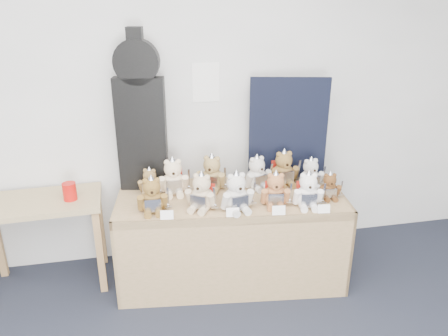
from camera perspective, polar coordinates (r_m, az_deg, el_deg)
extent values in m
plane|color=white|center=(3.38, -10.95, 9.05)|extent=(6.00, 0.00, 6.00)
cube|color=white|center=(3.39, -2.38, 11.10)|extent=(0.21, 0.00, 0.30)
cube|color=olive|center=(3.23, 0.94, -4.08)|extent=(1.74, 0.89, 0.06)
cube|color=olive|center=(3.10, 1.54, -12.09)|extent=(1.65, 0.22, 0.69)
cube|color=olive|center=(3.41, -13.18, -9.28)|extent=(0.10, 0.69, 0.69)
cube|color=olive|center=(3.55, 14.37, -8.07)|extent=(0.10, 0.69, 0.69)
cube|color=tan|center=(3.40, -22.90, -4.20)|extent=(0.86, 0.50, 0.04)
cube|color=#A27746|center=(3.34, -15.89, -10.52)|extent=(0.05, 0.05, 0.66)
cube|color=#A27746|center=(3.68, -15.82, -7.35)|extent=(0.05, 0.05, 0.66)
cube|color=black|center=(3.25, -10.67, 4.27)|extent=(0.37, 0.17, 0.84)
cylinder|color=black|center=(3.14, -11.35, 13.45)|extent=(0.33, 0.16, 0.32)
cube|color=black|center=(3.12, -11.52, 15.73)|extent=(0.12, 0.11, 0.21)
cube|color=black|center=(3.43, 8.36, 5.02)|extent=(0.59, 0.16, 0.81)
cylinder|color=red|center=(3.29, -19.51, -2.90)|extent=(0.10, 0.10, 0.13)
ellipsoid|color=brown|center=(3.00, -9.31, -4.39)|extent=(0.17, 0.14, 0.16)
sphere|color=brown|center=(2.95, -9.44, -2.47)|extent=(0.12, 0.12, 0.12)
cylinder|color=brown|center=(2.91, -9.40, -3.04)|extent=(0.05, 0.03, 0.05)
sphere|color=black|center=(2.89, -9.39, -3.19)|extent=(0.02, 0.02, 0.02)
sphere|color=brown|center=(2.93, -10.26, -1.69)|extent=(0.04, 0.04, 0.04)
sphere|color=brown|center=(2.93, -8.73, -1.58)|extent=(0.04, 0.04, 0.04)
cylinder|color=brown|center=(2.98, -10.81, -4.52)|extent=(0.05, 0.09, 0.12)
cylinder|color=brown|center=(2.98, -7.80, -4.31)|extent=(0.05, 0.09, 0.12)
cylinder|color=brown|center=(2.97, -9.94, -5.73)|extent=(0.05, 0.11, 0.05)
cylinder|color=brown|center=(2.97, -8.50, -5.63)|extent=(0.05, 0.11, 0.05)
cube|color=silver|center=(2.94, -9.27, -4.86)|extent=(0.11, 0.02, 0.09)
cone|color=silver|center=(2.93, -9.50, -1.56)|extent=(0.10, 0.10, 0.08)
cube|color=silver|center=(2.96, -7.34, -3.95)|extent=(0.01, 0.04, 0.17)
cube|color=silver|center=(2.99, -7.28, -5.09)|extent=(0.05, 0.01, 0.01)
ellipsoid|color=#CEB591|center=(3.00, -2.90, -4.01)|extent=(0.22, 0.21, 0.17)
sphere|color=#CEB591|center=(2.96, -2.94, -2.01)|extent=(0.13, 0.13, 0.13)
cylinder|color=#CEB591|center=(2.91, -3.33, -2.58)|extent=(0.06, 0.05, 0.05)
sphere|color=black|center=(2.90, -3.47, -2.73)|extent=(0.02, 0.02, 0.02)
sphere|color=#CEB591|center=(2.95, -3.69, -1.04)|extent=(0.04, 0.04, 0.04)
sphere|color=#CEB591|center=(2.92, -2.22, -1.24)|extent=(0.04, 0.04, 0.04)
cylinder|color=#CEB591|center=(3.01, -4.49, -3.80)|extent=(0.09, 0.11, 0.13)
cylinder|color=#CEB591|center=(2.95, -1.59, -4.26)|extent=(0.09, 0.11, 0.13)
cylinder|color=#CEB591|center=(2.99, -4.00, -5.21)|extent=(0.10, 0.12, 0.05)
cylinder|color=#CEB591|center=(2.96, -2.62, -5.44)|extent=(0.10, 0.12, 0.05)
cube|color=silver|center=(2.95, -3.38, -4.47)|extent=(0.11, 0.07, 0.09)
cone|color=silver|center=(2.93, -2.96, -1.06)|extent=(0.11, 0.11, 0.08)
cube|color=silver|center=(2.92, -1.21, -3.98)|extent=(0.03, 0.04, 0.18)
cube|color=silver|center=(2.96, -1.20, -5.18)|extent=(0.05, 0.03, 0.01)
cube|color=#A21D12|center=(3.05, -2.46, -3.30)|extent=(0.13, 0.10, 0.15)
ellipsoid|color=silver|center=(2.98, 1.59, -4.09)|extent=(0.20, 0.18, 0.18)
sphere|color=silver|center=(2.93, 1.62, -1.98)|extent=(0.13, 0.13, 0.13)
cylinder|color=silver|center=(2.89, 2.02, -2.58)|extent=(0.06, 0.04, 0.06)
sphere|color=black|center=(2.87, 2.17, -2.73)|extent=(0.02, 0.02, 0.02)
sphere|color=silver|center=(2.90, 0.84, -1.17)|extent=(0.04, 0.04, 0.04)
sphere|color=silver|center=(2.93, 2.40, -0.95)|extent=(0.04, 0.04, 0.04)
cylinder|color=silver|center=(2.93, 0.20, -4.37)|extent=(0.06, 0.10, 0.14)
cylinder|color=silver|center=(2.99, 3.27, -3.86)|extent=(0.06, 0.10, 0.14)
cylinder|color=silver|center=(2.94, 1.30, -5.61)|extent=(0.07, 0.12, 0.05)
cylinder|color=silver|center=(2.97, 2.76, -5.36)|extent=(0.07, 0.12, 0.05)
cube|color=silver|center=(2.92, 2.10, -4.57)|extent=(0.12, 0.04, 0.10)
cone|color=silver|center=(2.91, 1.63, -0.98)|extent=(0.11, 0.11, 0.09)
cube|color=silver|center=(2.98, 3.86, -3.42)|extent=(0.02, 0.05, 0.19)
cube|color=silver|center=(3.01, 3.83, -4.66)|extent=(0.05, 0.02, 0.01)
ellipsoid|color=#A6693F|center=(3.07, 6.67, -3.66)|extent=(0.19, 0.17, 0.16)
sphere|color=#A6693F|center=(3.02, 6.76, -1.80)|extent=(0.12, 0.12, 0.12)
cylinder|color=#A6693F|center=(2.98, 6.86, -2.35)|extent=(0.05, 0.04, 0.05)
sphere|color=black|center=(2.96, 6.90, -2.49)|extent=(0.02, 0.02, 0.02)
sphere|color=#A6693F|center=(3.00, 6.06, -0.99)|extent=(0.04, 0.04, 0.04)
sphere|color=#A6693F|center=(3.01, 7.53, -0.99)|extent=(0.04, 0.04, 0.04)
cylinder|color=#A6693F|center=(3.04, 5.27, -3.70)|extent=(0.06, 0.10, 0.12)
cylinder|color=#A6693F|center=(3.05, 8.15, -3.67)|extent=(0.06, 0.10, 0.12)
cylinder|color=#A6693F|center=(3.03, 6.06, -4.91)|extent=(0.07, 0.11, 0.05)
cylinder|color=#A6693F|center=(3.04, 7.44, -4.90)|extent=(0.07, 0.11, 0.05)
cube|color=silver|center=(3.01, 6.81, -4.10)|extent=(0.11, 0.04, 0.09)
cone|color=silver|center=(3.00, 6.80, -0.92)|extent=(0.10, 0.10, 0.08)
cube|color=silver|center=(3.04, 8.66, -3.35)|extent=(0.02, 0.04, 0.17)
cube|color=silver|center=(3.06, 8.60, -4.45)|extent=(0.05, 0.02, 0.01)
cube|color=#A21D12|center=(3.11, 6.55, -2.98)|extent=(0.13, 0.06, 0.15)
ellipsoid|color=white|center=(3.09, 10.82, -3.69)|extent=(0.19, 0.17, 0.17)
sphere|color=white|center=(3.04, 10.96, -1.81)|extent=(0.12, 0.12, 0.12)
cylinder|color=white|center=(3.00, 11.14, -2.36)|extent=(0.06, 0.04, 0.05)
sphere|color=black|center=(2.98, 11.21, -2.50)|extent=(0.02, 0.02, 0.02)
sphere|color=white|center=(3.02, 10.29, -0.99)|extent=(0.04, 0.04, 0.04)
sphere|color=white|center=(3.03, 11.75, -0.98)|extent=(0.04, 0.04, 0.04)
cylinder|color=white|center=(3.05, 9.45, -3.75)|extent=(0.06, 0.10, 0.12)
cylinder|color=white|center=(3.08, 12.34, -3.68)|extent=(0.06, 0.10, 0.12)
cylinder|color=white|center=(3.05, 10.28, -4.97)|extent=(0.07, 0.11, 0.05)
cylinder|color=white|center=(3.07, 11.65, -4.94)|extent=(0.07, 0.11, 0.05)
cube|color=silver|center=(3.03, 11.06, -4.14)|extent=(0.11, 0.04, 0.09)
cone|color=silver|center=(3.02, 11.03, -0.91)|extent=(0.10, 0.10, 0.08)
cube|color=silver|center=(3.07, 12.88, -3.35)|extent=(0.02, 0.04, 0.17)
cube|color=silver|center=(3.10, 12.77, -4.47)|extent=(0.05, 0.02, 0.01)
cube|color=#A21D12|center=(3.14, 10.61, -3.00)|extent=(0.14, 0.05, 0.15)
ellipsoid|color=brown|center=(3.25, 13.53, -2.91)|extent=(0.14, 0.13, 0.13)
sphere|color=brown|center=(3.22, 13.66, -1.53)|extent=(0.09, 0.09, 0.09)
cylinder|color=brown|center=(3.18, 13.85, -1.93)|extent=(0.04, 0.03, 0.04)
sphere|color=black|center=(3.17, 13.93, -2.03)|extent=(0.01, 0.01, 0.01)
sphere|color=brown|center=(3.19, 13.20, -0.95)|extent=(0.03, 0.03, 0.03)
sphere|color=brown|center=(3.21, 14.24, -0.92)|extent=(0.03, 0.03, 0.03)
cylinder|color=brown|center=(3.22, 12.59, -2.97)|extent=(0.05, 0.07, 0.10)
cylinder|color=brown|center=(3.25, 14.64, -2.88)|extent=(0.05, 0.07, 0.10)
cylinder|color=brown|center=(3.22, 13.21, -3.85)|extent=(0.05, 0.09, 0.04)
cylinder|color=brown|center=(3.23, 14.18, -3.80)|extent=(0.05, 0.09, 0.04)
cube|color=silver|center=(3.20, 13.79, -3.23)|extent=(0.08, 0.03, 0.07)
cone|color=silver|center=(3.20, 13.73, -0.88)|extent=(0.08, 0.08, 0.06)
cube|color=silver|center=(3.24, 15.05, -2.63)|extent=(0.01, 0.03, 0.13)
cube|color=silver|center=(3.26, 14.96, -3.45)|extent=(0.04, 0.01, 0.01)
ellipsoid|color=beige|center=(3.25, -6.61, -2.02)|extent=(0.18, 0.16, 0.18)
sphere|color=beige|center=(3.20, -6.70, -0.07)|extent=(0.13, 0.13, 0.13)
cylinder|color=beige|center=(3.15, -6.64, -0.61)|extent=(0.06, 0.03, 0.05)
sphere|color=black|center=(3.14, -6.62, -0.74)|extent=(0.02, 0.02, 0.02)
sphere|color=beige|center=(3.18, -7.50, 0.73)|extent=(0.04, 0.04, 0.04)
sphere|color=beige|center=(3.18, -5.98, 0.82)|extent=(0.04, 0.04, 0.04)
cylinder|color=beige|center=(3.22, -8.09, -2.13)|extent=(0.05, 0.10, 0.13)
cylinder|color=beige|center=(3.23, -5.10, -1.94)|extent=(0.05, 0.10, 0.13)
cylinder|color=beige|center=(3.21, -7.22, -3.34)|extent=(0.06, 0.12, 0.05)
cylinder|color=beige|center=(3.21, -5.79, -3.25)|extent=(0.06, 0.12, 0.05)
cube|color=silver|center=(3.18, -6.54, -2.45)|extent=(0.12, 0.02, 0.10)
cone|color=silver|center=(3.18, -6.74, 0.85)|extent=(0.11, 0.11, 0.08)
cube|color=silver|center=(3.21, -4.62, -1.57)|extent=(0.02, 0.04, 0.19)
cube|color=silver|center=(3.23, -4.58, -2.73)|extent=(0.05, 0.01, 0.01)
cube|color=#A21D12|center=(3.30, -6.68, -1.35)|extent=(0.14, 0.04, 0.16)
ellipsoid|color=#9D824E|center=(3.30, -1.57, -1.50)|extent=(0.22, 0.21, 0.18)
sphere|color=#9D824E|center=(3.25, -1.59, 0.41)|extent=(0.13, 0.13, 0.13)
cylinder|color=#9D824E|center=(3.21, -1.82, -0.10)|extent=(0.06, 0.05, 0.05)
sphere|color=black|center=(3.19, -1.90, -0.23)|extent=(0.02, 0.02, 0.02)
sphere|color=#9D824E|center=(3.24, -2.33, 1.30)|extent=(0.04, 0.04, 0.04)
sphere|color=#9D824E|center=(3.23, -0.88, 1.19)|extent=(0.04, 0.04, 0.04)
cylinder|color=#9D824E|center=(3.29, -3.09, -1.39)|extent=(0.08, 0.11, 0.13)
cylinder|color=#9D824E|center=(3.26, -0.23, -1.63)|extent=(0.08, 0.11, 0.13)
cylinder|color=#9D824E|center=(3.27, -2.49, -2.67)|extent=(0.09, 0.13, 0.05)
cylinder|color=#9D824E|center=(3.25, -1.14, -2.79)|extent=(0.09, 0.13, 0.05)
cube|color=silver|center=(3.23, -1.86, -1.90)|extent=(0.11, 0.06, 0.10)
cone|color=silver|center=(3.23, -1.60, 1.32)|extent=(0.11, 0.11, 0.08)
cube|color=silver|center=(3.23, 0.18, -1.33)|extent=(0.03, 0.05, 0.19)
cube|color=silver|center=(3.26, 0.18, -2.47)|extent=(0.05, 0.03, 0.01)
ellipsoid|color=beige|center=(3.33, 4.25, -1.40)|extent=(0.20, 0.19, 0.17)
sphere|color=beige|center=(3.29, 4.31, 0.39)|extent=(0.12, 0.12, 0.12)
cylinder|color=beige|center=(3.25, 4.81, -0.06)|extent=(0.06, 0.04, 0.05)
sphere|color=black|center=(3.24, 4.99, -0.16)|extent=(0.02, 0.02, 0.02)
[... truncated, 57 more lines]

